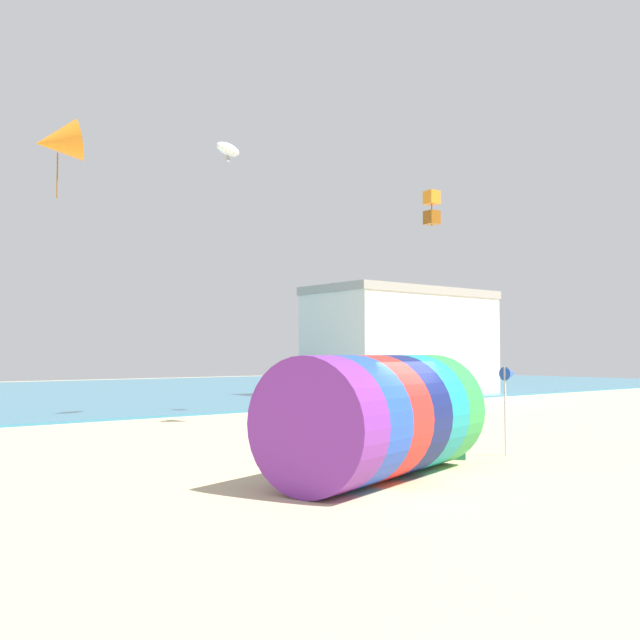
{
  "coord_description": "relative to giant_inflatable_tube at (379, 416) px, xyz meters",
  "views": [
    {
      "loc": [
        -10.94,
        -11.09,
        2.68
      ],
      "look_at": [
        -0.34,
        2.09,
        3.47
      ],
      "focal_mm": 40.0,
      "sensor_mm": 36.0,
      "label": 1
    }
  ],
  "objects": [
    {
      "name": "giant_inflatable_tube",
      "position": [
        0.0,
        0.0,
        0.0
      ],
      "size": [
        6.13,
        4.15,
        2.64
      ],
      "color": "purple",
      "rests_on": "ground"
    },
    {
      "name": "kite_orange_box",
      "position": [
        8.44,
        6.09,
        6.6
      ],
      "size": [
        0.48,
        0.48,
        1.29
      ],
      "color": "orange"
    },
    {
      "name": "promenade_building",
      "position": [
        21.41,
        20.39,
        2.04
      ],
      "size": [
        12.04,
        6.08,
        6.69
      ],
      "color": "silver",
      "rests_on": "ground"
    },
    {
      "name": "kite_white_parafoil",
      "position": [
        4.37,
        13.44,
        9.65
      ],
      "size": [
        1.61,
        1.19,
        0.79
      ],
      "color": "white"
    },
    {
      "name": "kite_handler",
      "position": [
        3.61,
        1.8,
        -0.44
      ],
      "size": [
        0.4,
        0.42,
        1.71
      ],
      "color": "#383D56",
      "rests_on": "ground"
    },
    {
      "name": "cooler_box",
      "position": [
        3.43,
        0.83,
        -1.14
      ],
      "size": [
        0.61,
        0.63,
        0.36
      ],
      "primitive_type": "cube",
      "rotation": [
        0.0,
        0.0,
        2.28
      ],
      "color": "#268C4C",
      "rests_on": "ground"
    },
    {
      "name": "kite_orange_delta",
      "position": [
        -5.32,
        4.82,
        6.11
      ],
      "size": [
        1.31,
        1.18,
        1.83
      ],
      "color": "orange"
    },
    {
      "name": "beach_flag",
      "position": [
        5.02,
        0.31,
        0.73
      ],
      "size": [
        0.47,
        0.36,
        2.32
      ],
      "color": "silver",
      "rests_on": "ground"
    },
    {
      "name": "ground_plane",
      "position": [
        0.32,
        -0.1,
        -1.32
      ],
      "size": [
        120.0,
        120.0,
        0.0
      ],
      "primitive_type": "plane",
      "color": "#CCBA8C"
    }
  ]
}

